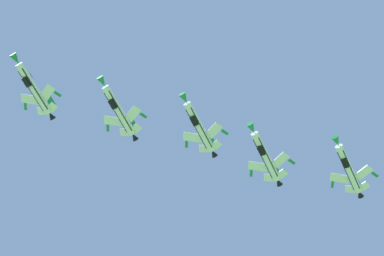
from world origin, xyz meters
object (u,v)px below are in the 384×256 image
fighter_jet_lead (34,88)px  fighter_jet_right_outer (348,168)px  fighter_jet_right_wing (199,126)px  fighter_jet_left_wing (118,110)px  fighter_jet_left_outer (265,155)px

fighter_jet_lead → fighter_jet_right_outer: (67.19, -14.89, -4.36)m
fighter_jet_lead → fighter_jet_right_wing: size_ratio=1.00×
fighter_jet_lead → fighter_jet_left_wing: 18.28m
fighter_jet_lead → fighter_jet_left_outer: (49.85, -9.52, -4.38)m
fighter_jet_lead → fighter_jet_left_wing: bearing=-138.1°
fighter_jet_left_wing → fighter_jet_right_wing: 17.59m
fighter_jet_left_outer → fighter_jet_right_outer: size_ratio=1.00×
fighter_jet_lead → fighter_jet_left_wing: fighter_jet_left_wing is taller
fighter_jet_lead → fighter_jet_right_outer: 68.96m
fighter_jet_right_outer → fighter_jet_left_wing: bearing=39.6°
fighter_jet_right_wing → fighter_jet_right_outer: 33.23m
fighter_jet_lead → fighter_jet_left_outer: fighter_jet_lead is taller
fighter_jet_right_wing → fighter_jet_right_outer: bearing=-138.3°
fighter_jet_right_outer → fighter_jet_lead: bearing=40.3°
fighter_jet_left_wing → fighter_jet_right_wing: (16.69, -5.08, -2.24)m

